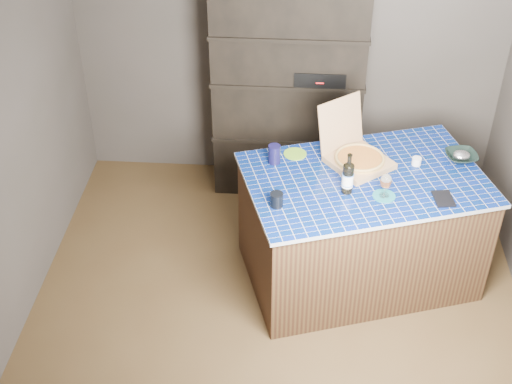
# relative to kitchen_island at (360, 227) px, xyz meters

# --- Properties ---
(room) EXTENTS (3.50, 3.50, 3.50)m
(room) POSITION_rel_kitchen_island_xyz_m (-0.58, -0.41, 0.81)
(room) COLOR #503C22
(room) RESTS_ON ground
(shelving_unit) EXTENTS (1.20, 0.41, 1.80)m
(shelving_unit) POSITION_rel_kitchen_island_xyz_m (-0.57, 1.12, 0.46)
(shelving_unit) COLOR black
(shelving_unit) RESTS_ON floor
(kitchen_island) EXTENTS (1.85, 1.47, 0.89)m
(kitchen_island) POSITION_rel_kitchen_island_xyz_m (0.00, 0.00, 0.00)
(kitchen_island) COLOR #4A351D
(kitchen_island) RESTS_ON floor
(pizza_box) EXTENTS (0.58, 0.59, 0.41)m
(pizza_box) POSITION_rel_kitchen_island_xyz_m (-0.05, 0.17, 0.50)
(pizza_box) COLOR tan
(pizza_box) RESTS_ON kitchen_island
(mead_bottle) EXTENTS (0.08, 0.08, 0.30)m
(mead_bottle) POSITION_rel_kitchen_island_xyz_m (-0.14, -0.17, 0.56)
(mead_bottle) COLOR black
(mead_bottle) RESTS_ON kitchen_island
(teal_trivet) EXTENTS (0.15, 0.15, 0.01)m
(teal_trivet) POSITION_rel_kitchen_island_xyz_m (0.11, -0.21, 0.45)
(teal_trivet) COLOR #156971
(teal_trivet) RESTS_ON kitchen_island
(wine_glass) EXTENTS (0.08, 0.08, 0.17)m
(wine_glass) POSITION_rel_kitchen_island_xyz_m (0.11, -0.21, 0.56)
(wine_glass) COLOR white
(wine_glass) RESTS_ON teal_trivet
(tumbler) EXTENTS (0.09, 0.09, 0.10)m
(tumbler) POSITION_rel_kitchen_island_xyz_m (-0.59, -0.35, 0.49)
(tumbler) COLOR black
(tumbler) RESTS_ON kitchen_island
(dvd_case) EXTENTS (0.14, 0.19, 0.01)m
(dvd_case) POSITION_rel_kitchen_island_xyz_m (0.49, -0.21, 0.45)
(dvd_case) COLOR black
(dvd_case) RESTS_ON kitchen_island
(bowl) EXTENTS (0.25, 0.25, 0.05)m
(bowl) POSITION_rel_kitchen_island_xyz_m (0.68, 0.26, 0.47)
(bowl) COLOR black
(bowl) RESTS_ON kitchen_island
(foil_contents) EXTENTS (0.12, 0.10, 0.06)m
(foil_contents) POSITION_rel_kitchen_island_xyz_m (0.68, 0.26, 0.48)
(foil_contents) COLOR silver
(foil_contents) RESTS_ON bowl
(white_jar) EXTENTS (0.06, 0.06, 0.06)m
(white_jar) POSITION_rel_kitchen_island_xyz_m (0.36, 0.18, 0.47)
(white_jar) COLOR silver
(white_jar) RESTS_ON kitchen_island
(navy_cup) EXTENTS (0.09, 0.09, 0.14)m
(navy_cup) POSITION_rel_kitchen_island_xyz_m (-0.63, 0.14, 0.51)
(navy_cup) COLOR black
(navy_cup) RESTS_ON kitchen_island
(green_trivet) EXTENTS (0.16, 0.16, 0.01)m
(green_trivet) POSITION_rel_kitchen_island_xyz_m (-0.49, 0.25, 0.45)
(green_trivet) COLOR #6BA824
(green_trivet) RESTS_ON kitchen_island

